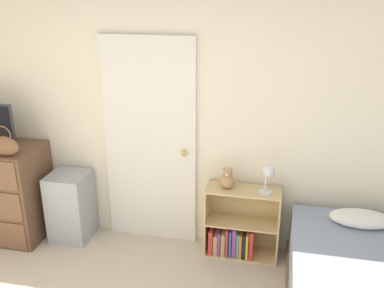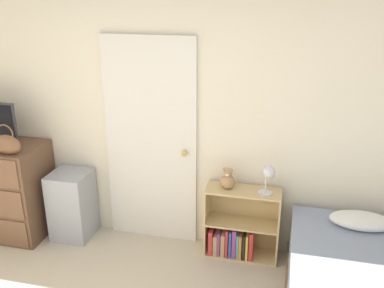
{
  "view_description": "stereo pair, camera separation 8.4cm",
  "coord_description": "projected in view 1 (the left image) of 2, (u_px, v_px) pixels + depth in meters",
  "views": [
    {
      "loc": [
        1.09,
        -1.49,
        2.42
      ],
      "look_at": [
        0.36,
        1.91,
        1.12
      ],
      "focal_mm": 40.0,
      "sensor_mm": 36.0,
      "label": 1
    },
    {
      "loc": [
        1.17,
        -1.47,
        2.42
      ],
      "look_at": [
        0.36,
        1.91,
        1.12
      ],
      "focal_mm": 40.0,
      "sensor_mm": 36.0,
      "label": 2
    }
  ],
  "objects": [
    {
      "name": "bookshelf",
      "position": [
        237.0,
        230.0,
        4.02
      ],
      "size": [
        0.68,
        0.27,
        0.68
      ],
      "color": "tan",
      "rests_on": "ground_plane"
    },
    {
      "name": "wall_back",
      "position": [
        161.0,
        115.0,
        3.98
      ],
      "size": [
        10.0,
        0.06,
        2.55
      ],
      "color": "beige",
      "rests_on": "ground_plane"
    },
    {
      "name": "dresser",
      "position": [
        1.0,
        191.0,
        4.27
      ],
      "size": [
        0.88,
        0.56,
        0.96
      ],
      "color": "brown",
      "rests_on": "ground_plane"
    },
    {
      "name": "handbag",
      "position": [
        4.0,
        145.0,
        3.84
      ],
      "size": [
        0.29,
        0.09,
        0.29
      ],
      "color": "brown",
      "rests_on": "dresser"
    },
    {
      "name": "storage_bin",
      "position": [
        71.0,
        206.0,
        4.26
      ],
      "size": [
        0.37,
        0.38,
        0.69
      ],
      "color": "#999EA8",
      "rests_on": "ground_plane"
    },
    {
      "name": "teddy_bear",
      "position": [
        227.0,
        179.0,
        3.86
      ],
      "size": [
        0.13,
        0.13,
        0.2
      ],
      "color": "tan",
      "rests_on": "bookshelf"
    },
    {
      "name": "door_closed",
      "position": [
        150.0,
        143.0,
        4.05
      ],
      "size": [
        0.89,
        0.09,
        2.01
      ],
      "color": "silver",
      "rests_on": "ground_plane"
    },
    {
      "name": "desk_lamp",
      "position": [
        268.0,
        174.0,
        3.71
      ],
      "size": [
        0.14,
        0.14,
        0.28
      ],
      "color": "silver",
      "rests_on": "bookshelf"
    }
  ]
}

